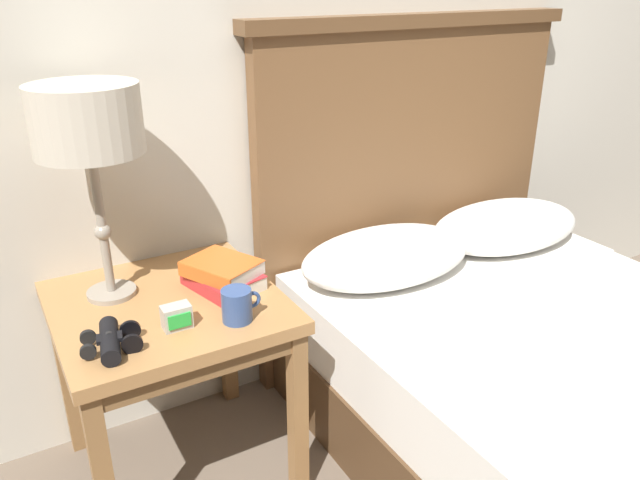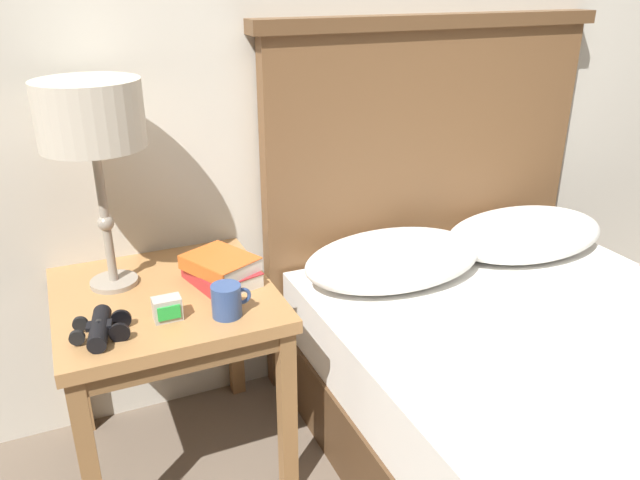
# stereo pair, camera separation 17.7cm
# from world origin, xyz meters

# --- Properties ---
(nightstand) EXTENTS (0.58, 0.58, 0.57)m
(nightstand) POSITION_xyz_m (-0.61, 0.75, 0.49)
(nightstand) COLOR #AD7A47
(nightstand) RESTS_ON ground_plane
(bed) EXTENTS (1.27, 1.84, 1.25)m
(bed) POSITION_xyz_m (0.37, 0.21, 0.28)
(bed) COLOR #4E3520
(bed) RESTS_ON ground_plane
(table_lamp) EXTENTS (0.27, 0.27, 0.56)m
(table_lamp) POSITION_xyz_m (-0.73, 0.86, 1.03)
(table_lamp) COLOR gray
(table_lamp) RESTS_ON nightstand
(book_on_nightstand) EXTENTS (0.20, 0.23, 0.04)m
(book_on_nightstand) POSITION_xyz_m (-0.45, 0.75, 0.59)
(book_on_nightstand) COLOR silver
(book_on_nightstand) RESTS_ON nightstand
(book_stacked_on_top) EXTENTS (0.21, 0.23, 0.04)m
(book_stacked_on_top) POSITION_xyz_m (-0.45, 0.75, 0.63)
(book_stacked_on_top) COLOR silver
(book_stacked_on_top) RESTS_ON book_on_nightstand
(binoculars_pair) EXTENTS (0.15, 0.16, 0.05)m
(binoculars_pair) POSITION_xyz_m (-0.79, 0.59, 0.59)
(binoculars_pair) COLOR black
(binoculars_pair) RESTS_ON nightstand
(coffee_mug) EXTENTS (0.10, 0.08, 0.08)m
(coffee_mug) POSITION_xyz_m (-0.48, 0.56, 0.61)
(coffee_mug) COLOR #334C84
(coffee_mug) RESTS_ON nightstand
(alarm_clock) EXTENTS (0.07, 0.05, 0.06)m
(alarm_clock) POSITION_xyz_m (-0.63, 0.60, 0.60)
(alarm_clock) COLOR #B7B2A8
(alarm_clock) RESTS_ON nightstand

